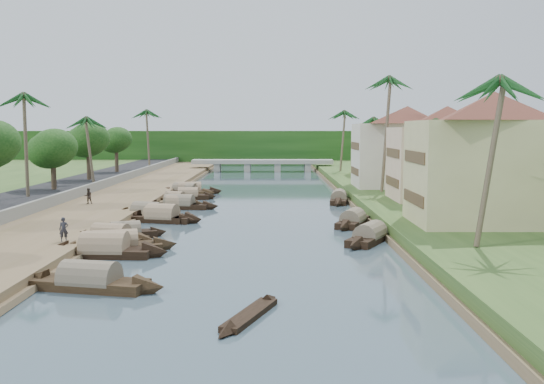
{
  "coord_description": "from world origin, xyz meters",
  "views": [
    {
      "loc": [
        1.95,
        -48.83,
        8.59
      ],
      "look_at": [
        1.93,
        13.91,
        2.0
      ],
      "focal_mm": 40.0,
      "sensor_mm": 36.0,
      "label": 1
    }
  ],
  "objects_px": {
    "building_near": "(492,157)",
    "person_near": "(64,229)",
    "sampan_0": "(90,282)",
    "bridge": "(262,163)",
    "sampan_1": "(105,250)"
  },
  "relations": [
    {
      "from": "person_near",
      "to": "bridge",
      "type": "bearing_deg",
      "value": 63.66
    },
    {
      "from": "sampan_1",
      "to": "person_near",
      "type": "height_order",
      "value": "person_near"
    },
    {
      "from": "person_near",
      "to": "sampan_0",
      "type": "bearing_deg",
      "value": -81.58
    },
    {
      "from": "sampan_0",
      "to": "sampan_1",
      "type": "bearing_deg",
      "value": 112.71
    },
    {
      "from": "bridge",
      "to": "sampan_1",
      "type": "relative_size",
      "value": 3.13
    },
    {
      "from": "sampan_0",
      "to": "sampan_1",
      "type": "height_order",
      "value": "sampan_1"
    },
    {
      "from": "building_near",
      "to": "person_near",
      "type": "height_order",
      "value": "building_near"
    },
    {
      "from": "building_near",
      "to": "sampan_0",
      "type": "bearing_deg",
      "value": -150.6
    },
    {
      "from": "bridge",
      "to": "sampan_0",
      "type": "xyz_separation_m",
      "value": [
        -7.83,
        -89.11,
        -1.3
      ]
    },
    {
      "from": "bridge",
      "to": "building_near",
      "type": "height_order",
      "value": "building_near"
    },
    {
      "from": "building_near",
      "to": "sampan_0",
      "type": "xyz_separation_m",
      "value": [
        -26.82,
        -15.11,
        -5.97
      ]
    },
    {
      "from": "building_near",
      "to": "sampan_1",
      "type": "distance_m",
      "value": 29.71
    },
    {
      "from": "sampan_0",
      "to": "person_near",
      "type": "distance_m",
      "value": 10.78
    },
    {
      "from": "bridge",
      "to": "person_near",
      "type": "xyz_separation_m",
      "value": [
        -12.49,
        -79.47,
        -0.08
      ]
    },
    {
      "from": "building_near",
      "to": "person_near",
      "type": "relative_size",
      "value": 8.81
    }
  ]
}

